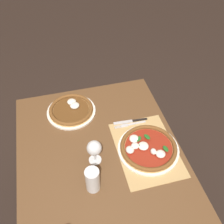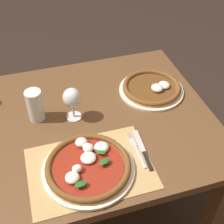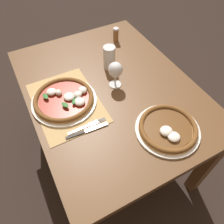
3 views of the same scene
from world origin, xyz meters
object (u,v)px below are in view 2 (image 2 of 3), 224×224
Objects in this scene: fork at (136,149)px; wine_glass at (72,99)px; pizza_far at (152,88)px; knife at (143,149)px; pint_glass at (35,106)px; pizza_near at (88,166)px.

wine_glass is at bearing 127.26° from fork.
pizza_far is 1.45× the size of knife.
pint_glass is at bearing 140.24° from knife.
wine_glass is 0.72× the size of knife.
pizza_far reaches higher than knife.
pizza_near reaches higher than pizza_far.
pint_glass is (-0.56, -0.03, 0.05)m from pizza_far.
pizza_near is at bearing -172.30° from knife.
pizza_far is at bearing 62.58° from knife.
pizza_far is 0.42m from wine_glass.
pizza_near is at bearing -168.36° from fork.
pizza_near reaches higher than fork.
pizza_far is 0.39m from knife.
pint_glass is at bearing 113.04° from pizza_near.
wine_glass is at bearing -15.40° from pint_glass.
wine_glass is (-0.40, -0.07, 0.09)m from pizza_far.
pint_glass is 0.50m from knife.
pizza_near is 1.74× the size of fork.
knife is at bearing -39.76° from pint_glass.
pizza_near reaches higher than knife.
pizza_near is at bearing -91.43° from wine_glass.
pizza_near is at bearing -137.51° from pizza_far.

